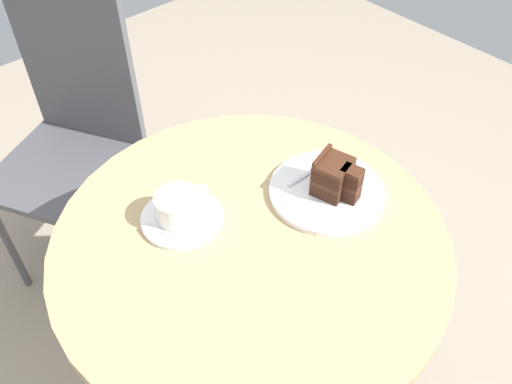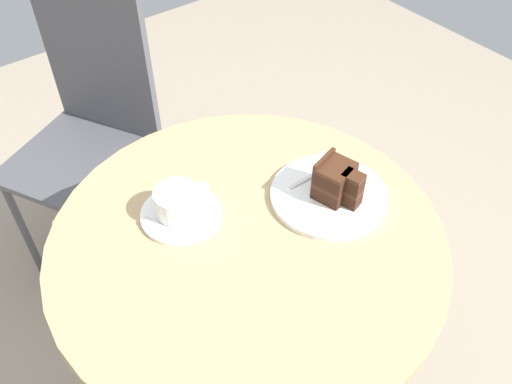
% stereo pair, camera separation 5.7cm
% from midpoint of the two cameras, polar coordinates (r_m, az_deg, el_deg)
% --- Properties ---
extents(cafe_table, '(0.75, 0.75, 0.75)m').
position_cam_midpoint_polar(cafe_table, '(1.11, 0.61, -8.88)').
color(cafe_table, tan).
rests_on(cafe_table, ground).
extents(saucer, '(0.16, 0.16, 0.01)m').
position_cam_midpoint_polar(saucer, '(1.05, -6.36, -2.34)').
color(saucer, white).
rests_on(saucer, cafe_table).
extents(coffee_cup, '(0.11, 0.08, 0.06)m').
position_cam_midpoint_polar(coffee_cup, '(1.03, -6.67, -1.08)').
color(coffee_cup, white).
rests_on(coffee_cup, saucer).
extents(teaspoon, '(0.05, 0.09, 0.00)m').
position_cam_midpoint_polar(teaspoon, '(1.03, -8.81, -3.50)').
color(teaspoon, silver).
rests_on(teaspoon, saucer).
extents(cake_plate, '(0.23, 0.23, 0.01)m').
position_cam_midpoint_polar(cake_plate, '(1.09, 9.12, -0.40)').
color(cake_plate, white).
rests_on(cake_plate, cafe_table).
extents(cake_slice, '(0.08, 0.10, 0.08)m').
position_cam_midpoint_polar(cake_slice, '(1.06, 10.01, 1.03)').
color(cake_slice, '#381E14').
rests_on(cake_slice, cake_plate).
extents(fork, '(0.14, 0.02, 0.00)m').
position_cam_midpoint_polar(fork, '(1.13, 8.45, 2.26)').
color(fork, silver).
rests_on(fork, cake_plate).
extents(napkin, '(0.15, 0.16, 0.00)m').
position_cam_midpoint_polar(napkin, '(1.13, 9.17, 1.22)').
color(napkin, tan).
rests_on(napkin, cafe_table).
extents(cafe_chair, '(0.51, 0.51, 0.94)m').
position_cam_midpoint_polar(cafe_chair, '(1.70, -16.12, 7.83)').
color(cafe_chair, '#4C4C51').
rests_on(cafe_chair, ground).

